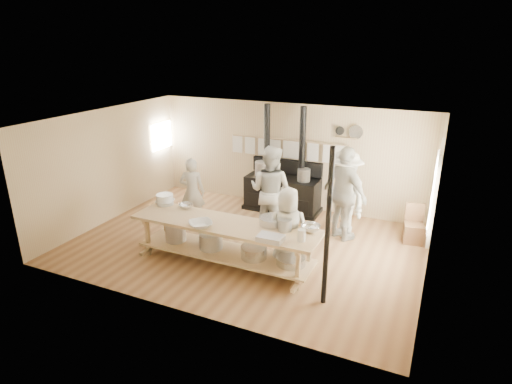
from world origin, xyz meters
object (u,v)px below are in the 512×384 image
prep_table (224,239)px  cook_left (270,191)px  chair (413,231)px  cook_by_window (345,194)px  cook_right (345,194)px  cook_center (288,229)px  cook_far_left (192,192)px  roasting_pan (270,238)px  stove (282,190)px

prep_table → cook_left: (0.25, 1.64, 0.46)m
chair → cook_left: bearing=-173.5°
cook_left → cook_by_window: cook_left is taller
cook_right → cook_center: bearing=102.3°
cook_far_left → roasting_pan: (2.61, -1.68, 0.11)m
cook_left → cook_right: 1.56m
stove → prep_table: size_ratio=0.72×
roasting_pan → cook_left: bearing=112.7°
cook_center → roasting_pan: 0.70m
cook_by_window → chair: size_ratio=2.32×
cook_far_left → cook_left: 1.82m
prep_table → cook_center: bearing=17.6°
cook_far_left → cook_left: size_ratio=0.80×
cook_left → chair: 3.12m
cook_right → roasting_pan: size_ratio=4.65×
cook_center → roasting_pan: bearing=63.6°
cook_left → cook_by_window: bearing=-153.4°
cook_by_window → chair: (1.44, 0.25, -0.71)m
cook_center → cook_far_left: bearing=-42.3°
cook_left → roasting_pan: cook_left is taller
cook_by_window → roasting_pan: 2.64m
cook_center → roasting_pan: size_ratio=3.62×
cook_right → chair: (1.40, 0.45, -0.77)m
stove → cook_by_window: 1.93m
stove → cook_left: (0.24, -1.38, 0.46)m
cook_left → roasting_pan: 2.13m
stove → roasting_pan: 3.53m
cook_far_left → prep_table: bearing=120.3°
cook_far_left → chair: 4.86m
prep_table → roasting_pan: 1.18m
cook_far_left → cook_center: size_ratio=1.00×
cook_left → roasting_pan: size_ratio=4.54×
chair → cook_center: bearing=-143.4°
cook_far_left → roasting_pan: cook_far_left is taller
prep_table → cook_right: bearing=49.1°
cook_by_window → cook_center: bearing=-65.5°
prep_table → chair: size_ratio=4.42×
chair → roasting_pan: (-2.09, -2.80, 0.66)m
stove → cook_right: size_ratio=1.29×
chair → cook_by_window: bearing=-179.9°
cook_far_left → cook_left: cook_left is taller
cook_right → chair: size_ratio=2.48×
stove → cook_by_window: size_ratio=1.37×
cook_by_window → cook_right: bearing=-36.7°
roasting_pan → cook_far_left: bearing=147.2°
cook_center → cook_by_window: bearing=-129.3°
prep_table → cook_by_window: 2.84m
stove → roasting_pan: stove is taller
cook_far_left → cook_right: 3.37m
cook_center → cook_by_window: cook_by_window is taller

